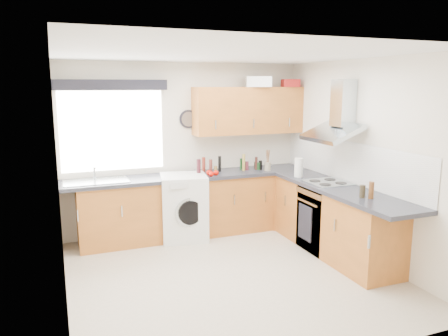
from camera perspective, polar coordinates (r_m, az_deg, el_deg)
name	(u,v)px	position (r m, az deg, el deg)	size (l,w,h in m)	color
ground_plane	(231,275)	(5.24, 0.86, -13.74)	(3.60, 3.60, 0.00)	beige
ceiling	(231,54)	(4.78, 0.94, 14.69)	(3.60, 3.60, 0.02)	white
wall_back	(185,148)	(6.54, -5.08, 2.58)	(3.60, 0.02, 2.50)	silver
wall_front	(323,212)	(3.31, 12.83, -5.67)	(3.60, 0.02, 2.50)	silver
wall_left	(59,182)	(4.51, -20.80, -1.75)	(0.02, 3.60, 2.50)	silver
wall_right	(363,160)	(5.77, 17.68, 1.04)	(0.02, 3.60, 2.50)	silver
window	(112,131)	(6.28, -14.36, 4.72)	(1.40, 0.02, 1.10)	silver
window_blind	(111,85)	(6.16, -14.53, 10.48)	(1.50, 0.18, 0.14)	black
splashback	(347,161)	(6.01, 15.78, 0.83)	(0.01, 3.00, 0.54)	white
base_cab_back	(185,207)	(6.41, -5.09, -5.09)	(3.00, 0.58, 0.86)	#9A5620
base_cab_corner	(282,197)	(6.99, 7.64, -3.79)	(0.60, 0.60, 0.86)	#9A5620
base_cab_right	(333,221)	(5.90, 14.10, -6.75)	(0.58, 2.10, 0.86)	#9A5620
worktop_back	(192,176)	(6.32, -4.26, -1.05)	(3.60, 0.62, 0.05)	#23242C
worktop_right	(342,190)	(5.66, 15.10, -2.77)	(0.62, 2.42, 0.05)	#23242C
sink	(96,179)	(6.06, -16.38, -1.34)	(0.84, 0.46, 0.10)	#AFBCC4
oven	(326,218)	(6.02, 13.19, -6.43)	(0.56, 0.58, 0.85)	black
hob_plate	(328,182)	(5.89, 13.40, -1.85)	(0.52, 0.52, 0.01)	#AFBCC4
extractor_hood	(337,117)	(5.83, 14.57, 6.45)	(0.52, 0.78, 0.66)	#AFBCC4
upper_cabinets	(249,111)	(6.65, 3.22, 7.51)	(1.70, 0.35, 0.70)	#9A5620
washing_machine	(184,207)	(6.28, -5.25, -5.08)	(0.63, 0.61, 0.93)	silver
wall_clock	(189,119)	(6.47, -4.62, 6.38)	(0.27, 0.27, 0.04)	black
casserole	(258,82)	(6.59, 4.52, 11.17)	(0.37, 0.26, 0.15)	silver
storage_box	(290,83)	(6.84, 8.68, 10.91)	(0.25, 0.21, 0.11)	maroon
utensil_pot	(268,166)	(6.59, 5.72, 0.21)	(0.09, 0.09, 0.13)	gray
kitchen_roll	(299,168)	(6.19, 9.74, 0.06)	(0.12, 0.12, 0.26)	silver
tomato_cluster	(212,173)	(6.19, -1.57, -0.67)	(0.16, 0.16, 0.07)	#C20C02
jar_0	(220,164)	(6.48, -0.58, 0.55)	(0.04, 0.04, 0.23)	black
jar_1	(199,167)	(6.30, -3.34, 0.17)	(0.06, 0.06, 0.22)	#42171E
jar_2	(211,167)	(6.32, -1.75, 0.18)	(0.05, 0.05, 0.21)	#52231D
jar_3	(204,165)	(6.44, -2.67, 0.43)	(0.05, 0.05, 0.22)	maroon
jar_4	(241,164)	(6.62, 2.24, 0.51)	(0.04, 0.04, 0.18)	#153C19
jar_5	(256,163)	(6.65, 4.24, 0.62)	(0.04, 0.04, 0.20)	#3D1A15
jar_6	(258,166)	(6.65, 4.52, 0.24)	(0.05, 0.05, 0.11)	#133616
jar_7	(216,170)	(6.33, -1.09, -0.25)	(0.05, 0.05, 0.11)	olive
jar_8	(255,165)	(6.72, 4.13, 0.34)	(0.04, 0.04, 0.10)	black
jar_9	(246,166)	(6.62, 2.94, 0.30)	(0.07, 0.07, 0.13)	#5A2029
jar_10	(244,162)	(6.55, 2.60, 0.74)	(0.05, 0.05, 0.25)	olive
jar_11	(260,165)	(6.67, 4.76, 0.38)	(0.06, 0.06, 0.14)	black
bottle_0	(362,191)	(5.22, 17.63, -2.94)	(0.06, 0.06, 0.15)	#30291B
bottle_1	(371,190)	(5.20, 18.69, -2.76)	(0.06, 0.06, 0.20)	brown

